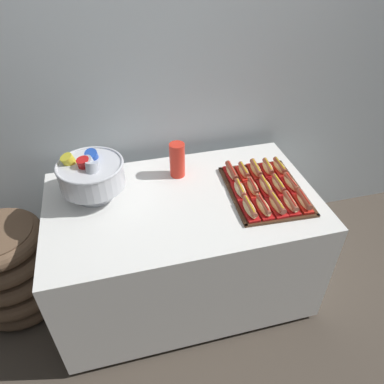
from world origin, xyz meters
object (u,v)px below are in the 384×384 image
(hot_dog_0, at_px, (249,209))
(hot_dog_11, at_px, (244,171))
(buffet_table, at_px, (183,245))
(hot_dog_8, at_px, (278,185))
(hot_dog_9, at_px, (291,183))
(hot_dog_13, at_px, (268,168))
(hot_dog_1, at_px, (263,207))
(punch_bowl, at_px, (91,174))
(hot_dog_3, at_px, (290,203))
(cup_stack, at_px, (177,160))
(floor_vase, at_px, (12,268))
(hot_dog_4, at_px, (304,201))
(hot_dog_10, at_px, (231,172))
(hot_dog_5, at_px, (240,190))
(hot_dog_14, at_px, (280,167))
(hot_dog_6, at_px, (253,188))
(hot_dog_12, at_px, (256,170))
(serving_tray, at_px, (265,191))
(hot_dog_7, at_px, (266,187))
(hot_dog_2, at_px, (277,205))

(hot_dog_0, xyz_separation_m, hot_dog_11, (0.09, 0.33, -0.00))
(hot_dog_0, bearing_deg, buffet_table, 146.62)
(hot_dog_8, distance_m, hot_dog_9, 0.08)
(buffet_table, xyz_separation_m, hot_dog_13, (0.55, 0.11, 0.40))
(hot_dog_1, distance_m, punch_bowl, 0.92)
(hot_dog_9, height_order, hot_dog_13, hot_dog_13)
(hot_dog_3, distance_m, cup_stack, 0.68)
(hot_dog_0, distance_m, hot_dog_3, 0.23)
(buffet_table, height_order, punch_bowl, punch_bowl)
(floor_vase, distance_m, hot_dog_0, 1.49)
(buffet_table, bearing_deg, hot_dog_0, -33.38)
(hot_dog_4, height_order, hot_dog_10, same)
(hot_dog_10, bearing_deg, hot_dog_8, -39.32)
(floor_vase, distance_m, hot_dog_10, 1.46)
(hot_dog_5, xyz_separation_m, punch_bowl, (-0.78, 0.19, 0.12))
(hot_dog_0, bearing_deg, hot_dog_14, 44.66)
(buffet_table, height_order, hot_dog_6, hot_dog_6)
(hot_dog_6, height_order, hot_dog_14, hot_dog_6)
(hot_dog_11, relative_size, hot_dog_12, 0.86)
(serving_tray, height_order, hot_dog_8, hot_dog_8)
(hot_dog_11, height_order, hot_dog_14, hot_dog_14)
(hot_dog_3, bearing_deg, hot_dog_7, 111.38)
(hot_dog_6, xyz_separation_m, hot_dog_12, (0.08, 0.16, 0.00))
(hot_dog_11, bearing_deg, hot_dog_9, -39.32)
(buffet_table, relative_size, hot_dog_10, 8.39)
(hot_dog_5, xyz_separation_m, hot_dog_11, (0.08, 0.16, -0.00))
(hot_dog_4, distance_m, hot_dog_7, 0.22)
(floor_vase, xyz_separation_m, hot_dog_14, (1.66, -0.07, 0.51))
(floor_vase, bearing_deg, hot_dog_11, -2.28)
(floor_vase, height_order, hot_dog_8, floor_vase)
(hot_dog_5, xyz_separation_m, hot_dog_10, (0.01, 0.16, 0.00))
(buffet_table, xyz_separation_m, hot_dog_1, (0.38, -0.21, 0.40))
(hot_dog_1, height_order, punch_bowl, punch_bowl)
(hot_dog_2, height_order, hot_dog_11, hot_dog_2)
(hot_dog_0, height_order, hot_dog_7, hot_dog_0)
(serving_tray, height_order, hot_dog_12, hot_dog_12)
(hot_dog_1, xyz_separation_m, hot_dog_9, (0.23, 0.15, -0.00))
(hot_dog_0, xyz_separation_m, cup_stack, (-0.28, 0.44, 0.07))
(hot_dog_2, xyz_separation_m, hot_dog_7, (0.01, 0.16, -0.00))
(hot_dog_7, bearing_deg, hot_dog_12, 86.93)
(buffet_table, height_order, hot_dog_9, hot_dog_9)
(hot_dog_2, bearing_deg, hot_dog_4, -3.07)
(hot_dog_0, xyz_separation_m, hot_dog_5, (0.01, 0.16, -0.00))
(floor_vase, distance_m, cup_stack, 1.21)
(hot_dog_10, bearing_deg, hot_dog_11, -3.07)
(buffet_table, relative_size, hot_dog_5, 9.05)
(punch_bowl, bearing_deg, hot_dog_4, -19.07)
(hot_dog_11, bearing_deg, buffet_table, -163.09)
(hot_dog_4, relative_size, hot_dog_5, 0.98)
(serving_tray, xyz_separation_m, hot_dog_11, (-0.07, 0.17, 0.03))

